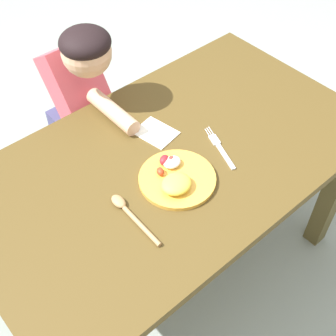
{
  "coord_description": "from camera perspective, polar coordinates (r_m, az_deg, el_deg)",
  "views": [
    {
      "loc": [
        -0.67,
        -0.75,
        1.74
      ],
      "look_at": [
        -0.06,
        -0.04,
        0.71
      ],
      "focal_mm": 48.75,
      "sensor_mm": 36.0,
      "label": 1
    }
  ],
  "objects": [
    {
      "name": "ground_plane",
      "position": [
        2.01,
        0.42,
        -12.26
      ],
      "size": [
        8.0,
        8.0,
        0.0
      ],
      "primitive_type": "plane",
      "color": "gray"
    },
    {
      "name": "dining_table",
      "position": [
        1.53,
        0.54,
        -1.31
      ],
      "size": [
        1.33,
        0.77,
        0.69
      ],
      "color": "#503D1A",
      "rests_on": "ground_plane"
    },
    {
      "name": "plate",
      "position": [
        1.37,
        1.01,
        -1.25
      ],
      "size": [
        0.23,
        0.23,
        0.05
      ],
      "color": "gold",
      "rests_on": "dining_table"
    },
    {
      "name": "fork",
      "position": [
        1.48,
        6.53,
        2.46
      ],
      "size": [
        0.08,
        0.19,
        0.01
      ],
      "rotation": [
        0.0,
        0.0,
        1.23
      ],
      "color": "silver",
      "rests_on": "dining_table"
    },
    {
      "name": "spoon",
      "position": [
        1.3,
        -4.91,
        -5.57
      ],
      "size": [
        0.03,
        0.22,
        0.02
      ],
      "rotation": [
        0.0,
        0.0,
        1.55
      ],
      "color": "tan",
      "rests_on": "dining_table"
    },
    {
      "name": "person",
      "position": [
        1.84,
        -10.6,
        6.3
      ],
      "size": [
        0.18,
        0.5,
        0.98
      ],
      "rotation": [
        0.0,
        0.0,
        3.14
      ],
      "color": "#454370",
      "rests_on": "ground_plane"
    },
    {
      "name": "napkin",
      "position": [
        1.52,
        -1.53,
        4.44
      ],
      "size": [
        0.12,
        0.15,
        0.0
      ],
      "primitive_type": "cube",
      "rotation": [
        0.0,
        0.0,
        0.19
      ],
      "color": "white",
      "rests_on": "dining_table"
    }
  ]
}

